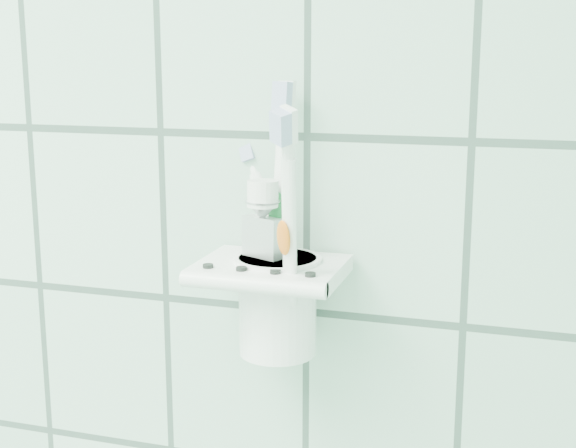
# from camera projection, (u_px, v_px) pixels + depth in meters

# --- Properties ---
(holder_bracket) EXTENTS (0.12, 0.10, 0.04)m
(holder_bracket) POSITION_uv_depth(u_px,v_px,m) (272.00, 271.00, 0.64)
(holder_bracket) COLOR white
(holder_bracket) RESTS_ON wall_back
(cup) EXTENTS (0.07, 0.07, 0.08)m
(cup) POSITION_uv_depth(u_px,v_px,m) (278.00, 301.00, 0.65)
(cup) COLOR white
(cup) RESTS_ON holder_bracket
(toothbrush_pink) EXTENTS (0.06, 0.05, 0.17)m
(toothbrush_pink) POSITION_uv_depth(u_px,v_px,m) (294.00, 236.00, 0.64)
(toothbrush_pink) COLOR white
(toothbrush_pink) RESTS_ON cup
(toothbrush_blue) EXTENTS (0.02, 0.03, 0.21)m
(toothbrush_blue) POSITION_uv_depth(u_px,v_px,m) (272.00, 213.00, 0.65)
(toothbrush_blue) COLOR white
(toothbrush_blue) RESTS_ON cup
(toothbrush_orange) EXTENTS (0.03, 0.07, 0.21)m
(toothbrush_orange) POSITION_uv_depth(u_px,v_px,m) (291.00, 220.00, 0.63)
(toothbrush_orange) COLOR white
(toothbrush_orange) RESTS_ON cup
(toothpaste_tube) EXTENTS (0.04, 0.04, 0.13)m
(toothpaste_tube) POSITION_uv_depth(u_px,v_px,m) (261.00, 251.00, 0.64)
(toothpaste_tube) COLOR silver
(toothpaste_tube) RESTS_ON cup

